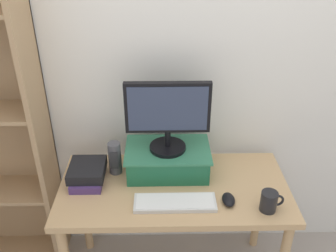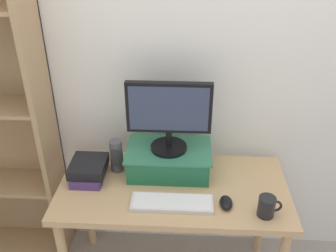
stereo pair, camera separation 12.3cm
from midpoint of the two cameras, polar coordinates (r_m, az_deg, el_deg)
back_wall at (r=2.06m, az=3.12°, el=10.61°), size 7.00×0.08×2.60m
desk at (r=2.07m, az=2.51°, el=-11.11°), size 1.21×0.60×0.71m
riser_box at (r=2.07m, az=1.83°, el=-5.05°), size 0.46×0.30×0.14m
computer_monitor at (r=1.93m, az=1.96°, el=1.84°), size 0.44×0.20×0.39m
keyboard at (r=1.89m, az=2.40°, el=-11.67°), size 0.41×0.13×0.02m
computer_mouse at (r=1.91m, az=10.71°, el=-11.45°), size 0.06×0.10×0.04m
book_stack at (r=2.08m, az=-10.30°, el=-6.55°), size 0.19×0.24×0.10m
coffee_mug at (r=1.88m, az=16.71°, el=-11.71°), size 0.11×0.08×0.10m
desk_speaker at (r=2.08m, az=-6.19°, el=-4.56°), size 0.07×0.07×0.19m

